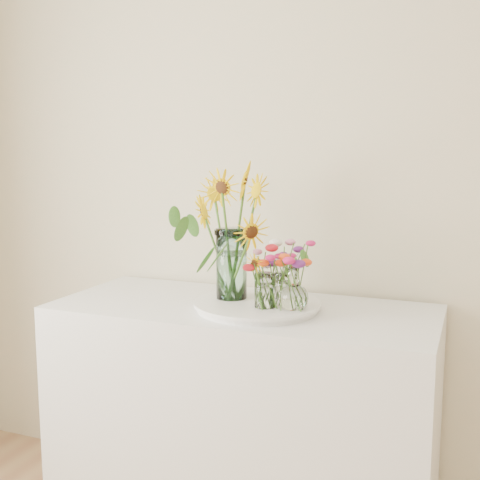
{
  "coord_description": "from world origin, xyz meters",
  "views": [
    {
      "loc": [
        0.3,
        -0.07,
        1.46
      ],
      "look_at": [
        -0.49,
        1.91,
        1.15
      ],
      "focal_mm": 45.0,
      "sensor_mm": 36.0,
      "label": 1
    }
  ],
  "objects": [
    {
      "name": "mason_jar",
      "position": [
        -0.52,
        1.92,
        1.06
      ],
      "size": [
        0.14,
        0.14,
        0.26
      ],
      "primitive_type": "cylinder",
      "rotation": [
        0.0,
        0.0,
        -0.33
      ],
      "color": "#A3DBD3",
      "rests_on": "tray"
    },
    {
      "name": "counter",
      "position": [
        -0.49,
        1.93,
        0.45
      ],
      "size": [
        1.4,
        0.6,
        0.9
      ],
      "primitive_type": "cube",
      "color": "white",
      "rests_on": "ground_plane"
    },
    {
      "name": "small_vase_a",
      "position": [
        -0.37,
        1.84,
        0.99
      ],
      "size": [
        0.09,
        0.09,
        0.12
      ],
      "primitive_type": "cylinder",
      "rotation": [
        0.0,
        0.0,
        -0.36
      ],
      "color": "white",
      "rests_on": "tray"
    },
    {
      "name": "small_vase_c",
      "position": [
        -0.35,
        1.98,
        0.98
      ],
      "size": [
        0.07,
        0.07,
        0.1
      ],
      "primitive_type": "cylinder",
      "rotation": [
        0.0,
        0.0,
        -0.34
      ],
      "color": "white",
      "rests_on": "tray"
    },
    {
      "name": "small_vase_b",
      "position": [
        -0.27,
        1.85,
        1.0
      ],
      "size": [
        0.1,
        0.1,
        0.15
      ],
      "primitive_type": null,
      "rotation": [
        0.0,
        0.0,
        -0.02
      ],
      "color": "white",
      "rests_on": "tray"
    },
    {
      "name": "sunflower_bouquet",
      "position": [
        -0.52,
        1.92,
        1.17
      ],
      "size": [
        0.87,
        0.87,
        0.49
      ],
      "primitive_type": null,
      "rotation": [
        0.0,
        0.0,
        -0.33
      ],
      "color": "yellow",
      "rests_on": "tray"
    },
    {
      "name": "wildflower_posy_c",
      "position": [
        -0.35,
        1.98,
        1.02
      ],
      "size": [
        0.18,
        0.18,
        0.19
      ],
      "primitive_type": null,
      "color": "#F64A15",
      "rests_on": "tray"
    },
    {
      "name": "wildflower_posy_b",
      "position": [
        -0.27,
        1.85,
        1.04
      ],
      "size": [
        0.23,
        0.23,
        0.24
      ],
      "primitive_type": null,
      "color": "#F64A15",
      "rests_on": "tray"
    },
    {
      "name": "tray",
      "position": [
        -0.42,
        1.9,
        0.91
      ],
      "size": [
        0.43,
        0.43,
        0.02
      ],
      "primitive_type": "cylinder",
      "color": "white",
      "rests_on": "counter"
    },
    {
      "name": "wildflower_posy_a",
      "position": [
        -0.37,
        1.84,
        1.03
      ],
      "size": [
        0.2,
        0.2,
        0.21
      ],
      "primitive_type": null,
      "color": "#F64A15",
      "rests_on": "tray"
    }
  ]
}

